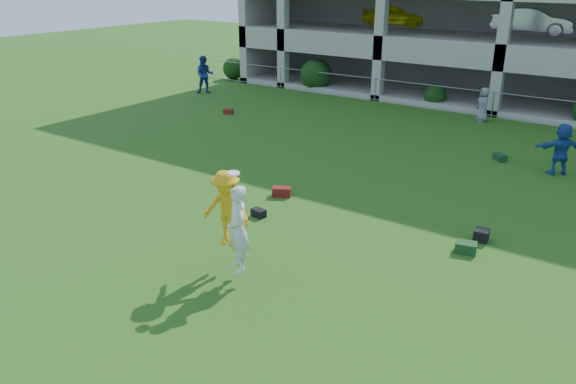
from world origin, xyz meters
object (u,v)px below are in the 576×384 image
Objects in this scene: bystander_d at (561,149)px; crate_d at (481,235)px; bystander_a at (205,75)px; bystander_c at (483,104)px; frisbee_contest at (230,215)px.

crate_d is at bearing 46.95° from bystander_d.
bystander_a reaches higher than bystander_c.
bystander_a reaches higher than bystander_d.
bystander_c is at bearing 106.80° from crate_d.
bystander_a is at bearing 134.11° from frisbee_contest.
frisbee_contest is at bearing 29.01° from bystander_d.
frisbee_contest is (-0.57, -16.84, 0.64)m from bystander_c.
bystander_d is (4.23, -5.62, 0.11)m from bystander_c.
bystander_a is at bearing -117.32° from bystander_c.
bystander_c is 4.36× the size of crate_d.
crate_d is at bearing -66.43° from bystander_a.
frisbee_contest is at bearing -39.23° from bystander_c.
frisbee_contest is (-4.80, -11.22, 0.53)m from bystander_d.
frisbee_contest is at bearing -84.51° from bystander_a.
frisbee_contest reaches higher than bystander_a.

